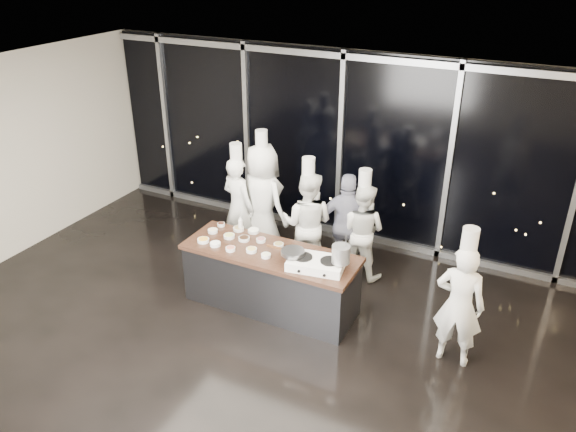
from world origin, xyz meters
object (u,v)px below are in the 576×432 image
chef_far_left (238,205)px  chef_right (362,230)px  guest (348,225)px  frying_pan (292,252)px  chef_left (263,200)px  chef_side (459,304)px  stock_pot (341,254)px  stove (316,263)px  demo_counter (271,279)px  chef_center (308,223)px

chef_far_left → chef_right: chef_far_left is taller
guest → chef_right: 0.22m
frying_pan → chef_left: bearing=121.4°
chef_left → chef_right: (1.66, 0.08, -0.18)m
frying_pan → chef_side: bearing=-5.1°
stock_pot → chef_left: bearing=144.1°
frying_pan → chef_far_left: bearing=132.2°
stove → guest: (-0.11, 1.44, -0.14)m
stove → chef_right: (0.10, 1.49, -0.19)m
stock_pot → chef_far_left: 2.55m
demo_counter → chef_side: 2.58m
chef_far_left → guest: (1.81, 0.20, -0.03)m
stove → chef_far_left: size_ratio=0.41×
chef_far_left → chef_right: (2.02, 0.25, -0.09)m
frying_pan → stock_pot: bearing=-1.4°
stock_pot → chef_left: (-1.88, 1.36, -0.20)m
frying_pan → chef_right: bearing=65.2°
chef_far_left → chef_left: (0.36, 0.17, 0.10)m
chef_right → stock_pot: bearing=104.2°
chef_far_left → chef_left: chef_left is taller
chef_left → chef_right: bearing=-156.6°
chef_left → stove: bearing=158.6°
stock_pot → chef_side: size_ratio=0.13×
stove → chef_center: chef_center is taller
demo_counter → guest: guest is taller
chef_left → demo_counter: bearing=143.2°
stove → chef_side: chef_side is taller
demo_counter → chef_left: 1.62m
guest → chef_side: (1.93, -1.32, 0.00)m
demo_counter → stock_pot: size_ratio=10.53×
chef_left → chef_center: chef_left is taller
chef_center → guest: bearing=-165.4°
stove → stock_pot: (0.31, 0.05, 0.19)m
demo_counter → chef_far_left: (-1.19, 1.13, 0.41)m
frying_pan → chef_center: bearing=96.4°
chef_side → stove: bearing=3.7°
stock_pot → demo_counter: bearing=176.9°
stove → chef_right: size_ratio=0.44×
stock_pot → chef_right: chef_right is taller
frying_pan → chef_side: size_ratio=0.30×
demo_counter → guest: (0.62, 1.33, 0.38)m
chef_center → chef_side: bearing=147.9°
frying_pan → chef_right: (0.43, 1.53, -0.29)m
chef_center → chef_right: chef_center is taller
chef_left → frying_pan: bearing=151.1°
stock_pot → chef_center: chef_center is taller
guest → demo_counter: bearing=48.7°
frying_pan → chef_left: chef_left is taller
frying_pan → guest: guest is taller
chef_left → chef_side: 3.62m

